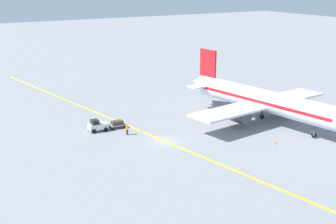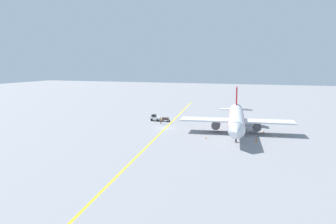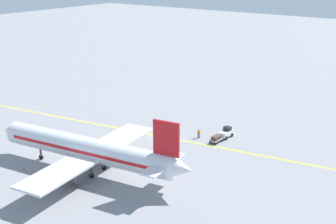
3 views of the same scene
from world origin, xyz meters
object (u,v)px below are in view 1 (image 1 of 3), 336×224
Objects in this scene: baggage_tug_white at (98,126)px; traffic_cone_near_nose at (328,130)px; traffic_cone_mid_apron at (275,142)px; baggage_cart_trailing at (117,124)px; traffic_cone_far_edge at (315,126)px; traffic_cone_by_wingtip at (281,112)px; ground_crew_worker at (127,129)px; airplane_at_gate at (264,101)px.

baggage_tug_white is 36.30m from traffic_cone_near_nose.
traffic_cone_mid_apron is (11.18, 0.01, 0.00)m from traffic_cone_near_nose.
baggage_cart_trailing is 4.84× the size of traffic_cone_far_edge.
traffic_cone_by_wingtip is at bearing -94.95° from traffic_cone_near_nose.
traffic_cone_near_nose is at bearing -179.93° from traffic_cone_mid_apron.
traffic_cone_by_wingtip is 1.00× the size of traffic_cone_far_edge.
traffic_cone_near_nose is (-27.86, 14.78, -0.63)m from ground_crew_worker.
traffic_cone_far_edge is (1.15, 9.01, 0.00)m from traffic_cone_by_wingtip.
baggage_tug_white is 5.10m from ground_crew_worker.
ground_crew_worker is 3.05× the size of traffic_cone_far_edge.
traffic_cone_mid_apron is at bearing 0.07° from traffic_cone_near_nose.
ground_crew_worker is 22.30m from traffic_cone_mid_apron.
traffic_cone_by_wingtip is at bearing -158.98° from airplane_at_gate.
baggage_tug_white is 5.57× the size of traffic_cone_near_nose.
traffic_cone_mid_apron and traffic_cone_by_wingtip have the same top height.
ground_crew_worker is 31.54m from traffic_cone_near_nose.
ground_crew_worker is at bearing -6.40° from traffic_cone_by_wingtip.
ground_crew_worker is at bearing 89.25° from baggage_cart_trailing.
ground_crew_worker is at bearing -23.85° from traffic_cone_far_edge.
traffic_cone_near_nose is (-27.81, 18.56, -0.49)m from baggage_cart_trailing.
ground_crew_worker is at bearing -14.52° from airplane_at_gate.
baggage_cart_trailing is at bearing -90.75° from ground_crew_worker.
baggage_cart_trailing is 4.84× the size of traffic_cone_mid_apron.
airplane_at_gate reaches higher than traffic_cone_mid_apron.
airplane_at_gate is 64.57× the size of traffic_cone_mid_apron.
ground_crew_worker reaches higher than baggage_cart_trailing.
airplane_at_gate reaches higher than baggage_tug_white.
baggage_cart_trailing is at bearing -48.17° from traffic_cone_mid_apron.
baggage_cart_trailing is 1.58× the size of ground_crew_worker.
traffic_cone_near_nose is 1.00× the size of traffic_cone_by_wingtip.
baggage_tug_white is at bearing -27.60° from traffic_cone_far_edge.
traffic_cone_far_edge is (-27.66, 16.04, -0.49)m from baggage_cart_trailing.
ground_crew_worker reaches higher than traffic_cone_mid_apron.
baggage_tug_white is 5.57× the size of traffic_cone_by_wingtip.
baggage_tug_white is 3.30m from baggage_cart_trailing.
airplane_at_gate is at bearing 159.18° from baggage_tug_white.
traffic_cone_far_edge is at bearing 156.15° from ground_crew_worker.
traffic_cone_mid_apron is 1.00× the size of traffic_cone_far_edge.
baggage_tug_white is 1.82× the size of ground_crew_worker.
airplane_at_gate is 24.36m from baggage_cart_trailing.
baggage_tug_white is at bearing -12.59° from traffic_cone_by_wingtip.
ground_crew_worker is at bearing -27.94° from traffic_cone_near_nose.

